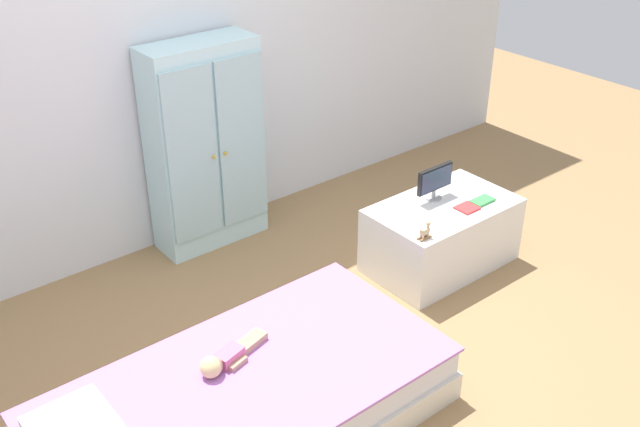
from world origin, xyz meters
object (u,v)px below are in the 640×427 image
(tv_stand, at_px, (441,235))
(tv_monitor, at_px, (435,180))
(wardrobe, at_px, (206,146))
(book_green, at_px, (482,201))
(doll, at_px, (222,360))
(rocking_horse_toy, at_px, (426,231))
(bed, at_px, (247,405))
(book_red, at_px, (467,208))

(tv_stand, bearing_deg, tv_monitor, 86.50)
(tv_stand, bearing_deg, wardrobe, 128.96)
(wardrobe, xyz_separation_m, book_green, (1.12, -1.26, -0.23))
(wardrobe, bearing_deg, tv_monitor, -48.52)
(doll, distance_m, rocking_horse_toy, 1.37)
(bed, relative_size, book_red, 14.97)
(doll, relative_size, tv_stand, 0.44)
(bed, bearing_deg, rocking_horse_toy, 8.95)
(doll, xyz_separation_m, book_green, (1.92, 0.16, 0.08))
(bed, bearing_deg, tv_monitor, 16.29)
(book_red, bearing_deg, book_green, 0.00)
(doll, relative_size, tv_monitor, 1.46)
(bed, distance_m, rocking_horse_toy, 1.38)
(bed, distance_m, doll, 0.23)
(wardrobe, relative_size, rocking_horse_toy, 12.74)
(doll, xyz_separation_m, book_red, (1.79, 0.16, 0.08))
(tv_stand, distance_m, tv_monitor, 0.34)
(doll, xyz_separation_m, tv_monitor, (1.73, 0.37, 0.20))
(wardrobe, bearing_deg, bed, -116.49)
(bed, relative_size, tv_stand, 2.07)
(doll, distance_m, book_red, 1.79)
(wardrobe, relative_size, tv_stand, 1.49)
(bed, relative_size, rocking_horse_toy, 17.76)
(wardrobe, distance_m, book_red, 1.61)
(doll, height_order, tv_stand, tv_stand)
(bed, relative_size, doll, 4.68)
(bed, bearing_deg, doll, 103.95)
(tv_stand, distance_m, book_green, 0.32)
(wardrobe, xyz_separation_m, tv_stand, (0.92, -1.14, -0.45))
(bed, bearing_deg, wardrobe, 63.51)
(wardrobe, distance_m, rocking_horse_toy, 1.46)
(tv_monitor, bearing_deg, wardrobe, 131.48)
(bed, xyz_separation_m, wardrobe, (0.77, 1.54, 0.50))
(book_red, bearing_deg, doll, -175.03)
(wardrobe, bearing_deg, tv_stand, -51.04)
(bed, height_order, tv_monitor, tv_monitor)
(tv_stand, xyz_separation_m, book_green, (0.20, -0.12, 0.22))
(tv_monitor, distance_m, book_green, 0.31)
(tv_monitor, height_order, rocking_horse_toy, tv_monitor)
(rocking_horse_toy, bearing_deg, bed, -171.05)
(tv_stand, height_order, rocking_horse_toy, rocking_horse_toy)
(doll, distance_m, book_green, 1.93)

